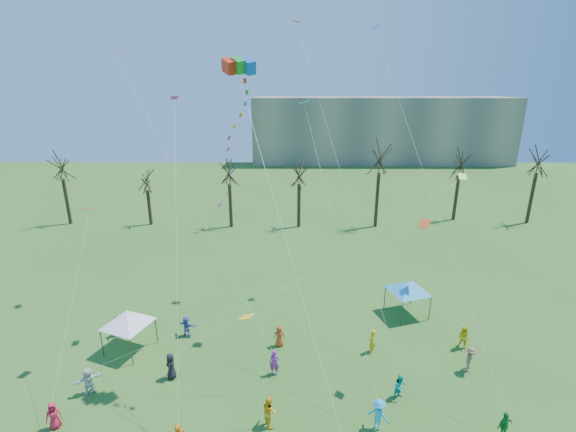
{
  "coord_description": "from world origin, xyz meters",
  "views": [
    {
      "loc": [
        0.65,
        -15.49,
        17.72
      ],
      "look_at": [
        0.51,
        5.0,
        11.0
      ],
      "focal_mm": 25.0,
      "sensor_mm": 36.0,
      "label": 1
    }
  ],
  "objects_px": {
    "canopy_tent_white": "(127,319)",
    "canopy_tent_blue": "(408,286)",
    "distant_building": "(380,130)",
    "big_box_kite": "(238,147)"
  },
  "relations": [
    {
      "from": "big_box_kite",
      "to": "canopy_tent_blue",
      "type": "relative_size",
      "value": 5.49
    },
    {
      "from": "distant_building",
      "to": "big_box_kite",
      "type": "xyz_separation_m",
      "value": [
        -24.16,
        -76.02,
        7.07
      ]
    },
    {
      "from": "canopy_tent_white",
      "to": "canopy_tent_blue",
      "type": "xyz_separation_m",
      "value": [
        20.6,
        4.75,
        0.01
      ]
    },
    {
      "from": "big_box_kite",
      "to": "canopy_tent_white",
      "type": "xyz_separation_m",
      "value": [
        -8.4,
        2.36,
        -12.11
      ]
    },
    {
      "from": "distant_building",
      "to": "canopy_tent_blue",
      "type": "height_order",
      "value": "distant_building"
    },
    {
      "from": "canopy_tent_white",
      "to": "big_box_kite",
      "type": "bearing_deg",
      "value": -15.71
    },
    {
      "from": "canopy_tent_white",
      "to": "canopy_tent_blue",
      "type": "bearing_deg",
      "value": 12.98
    },
    {
      "from": "distant_building",
      "to": "canopy_tent_blue",
      "type": "bearing_deg",
      "value": -99.84
    },
    {
      "from": "big_box_kite",
      "to": "canopy_tent_white",
      "type": "height_order",
      "value": "big_box_kite"
    },
    {
      "from": "distant_building",
      "to": "canopy_tent_white",
      "type": "xyz_separation_m",
      "value": [
        -32.55,
        -73.66,
        -5.03
      ]
    }
  ]
}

